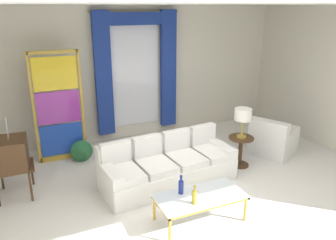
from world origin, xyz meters
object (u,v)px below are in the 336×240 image
(coffee_table, at_px, (200,198))
(vintage_tv, at_px, (11,155))
(table_lamp_brass, at_px, (243,116))
(bottle_blue_decanter, at_px, (194,196))
(peacock_figurine, at_px, (83,152))
(bottle_crystal_tall, at_px, (181,186))
(couch_white_long, at_px, (166,166))
(armchair_white, at_px, (272,141))
(round_side_table, at_px, (240,149))
(stained_glass_divider, at_px, (59,110))

(coffee_table, xyz_separation_m, vintage_tv, (-2.43, 1.83, 0.35))
(table_lamp_brass, bearing_deg, bottle_blue_decanter, -141.62)
(peacock_figurine, bearing_deg, bottle_crystal_tall, -68.39)
(table_lamp_brass, bearing_deg, coffee_table, -141.82)
(couch_white_long, distance_m, table_lamp_brass, 1.72)
(table_lamp_brass, bearing_deg, vintage_tv, 171.66)
(armchair_white, bearing_deg, couch_white_long, -175.75)
(bottle_crystal_tall, height_order, round_side_table, bottle_crystal_tall)
(bottle_blue_decanter, height_order, armchair_white, armchair_white)
(couch_white_long, bearing_deg, stained_glass_divider, 132.51)
(bottle_blue_decanter, xyz_separation_m, vintage_tv, (-2.25, 1.98, 0.20))
(peacock_figurine, height_order, table_lamp_brass, table_lamp_brass)
(bottle_crystal_tall, distance_m, table_lamp_brass, 2.17)
(coffee_table, xyz_separation_m, armchair_white, (2.53, 1.44, -0.09))
(table_lamp_brass, bearing_deg, couch_white_long, 179.81)
(vintage_tv, relative_size, table_lamp_brass, 2.36)
(couch_white_long, relative_size, armchair_white, 2.20)
(coffee_table, relative_size, table_lamp_brass, 2.24)
(coffee_table, xyz_separation_m, peacock_figurine, (-1.20, 2.62, -0.15))
(round_side_table, bearing_deg, armchair_white, 11.47)
(armchair_white, relative_size, round_side_table, 1.84)
(bottle_blue_decanter, bearing_deg, armchair_white, 30.38)
(armchair_white, xyz_separation_m, peacock_figurine, (-3.73, 1.18, -0.07))
(couch_white_long, distance_m, peacock_figurine, 1.84)
(coffee_table, bearing_deg, stained_glass_divider, 117.47)
(coffee_table, relative_size, peacock_figurine, 2.13)
(stained_glass_divider, distance_m, peacock_figurine, 0.96)
(couch_white_long, height_order, vintage_tv, vintage_tv)
(couch_white_long, height_order, coffee_table, couch_white_long)
(coffee_table, bearing_deg, couch_white_long, 89.00)
(vintage_tv, bearing_deg, bottle_crystal_tall, -37.18)
(peacock_figurine, bearing_deg, stained_glass_divider, 135.74)
(couch_white_long, bearing_deg, bottle_blue_decanter, -98.02)
(armchair_white, relative_size, stained_glass_divider, 0.50)
(couch_white_long, height_order, round_side_table, couch_white_long)
(bottle_blue_decanter, height_order, peacock_figurine, bottle_blue_decanter)
(peacock_figurine, bearing_deg, coffee_table, -65.42)
(coffee_table, distance_m, stained_glass_divider, 3.39)
(table_lamp_brass, bearing_deg, armchair_white, 11.47)
(vintage_tv, xyz_separation_m, round_side_table, (4.01, -0.59, -0.37))
(couch_white_long, relative_size, bottle_crystal_tall, 8.08)
(round_side_table, bearing_deg, bottle_blue_decanter, -141.62)
(bottle_crystal_tall, height_order, peacock_figurine, bottle_crystal_tall)
(couch_white_long, xyz_separation_m, bottle_crystal_tall, (-0.25, -1.09, 0.22))
(vintage_tv, distance_m, stained_glass_divider, 1.47)
(bottle_blue_decanter, bearing_deg, couch_white_long, 81.98)
(bottle_blue_decanter, height_order, bottle_crystal_tall, bottle_crystal_tall)
(bottle_blue_decanter, relative_size, stained_glass_divider, 0.13)
(couch_white_long, xyz_separation_m, bottle_blue_decanter, (-0.20, -1.40, 0.22))
(armchair_white, distance_m, round_side_table, 0.97)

